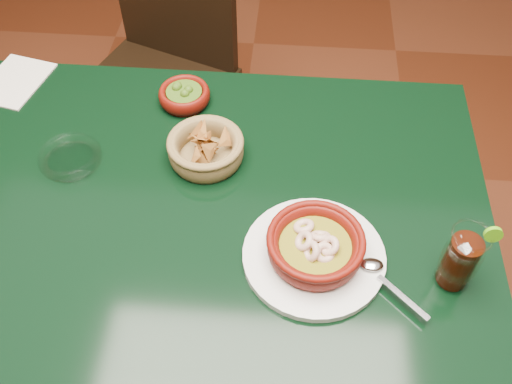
# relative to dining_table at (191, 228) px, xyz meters

# --- Properties ---
(ground) EXTENTS (7.00, 7.00, 0.00)m
(ground) POSITION_rel_dining_table_xyz_m (0.00, 0.00, -0.65)
(ground) COLOR #471C0C
(ground) RESTS_ON ground
(dining_table) EXTENTS (1.20, 0.80, 0.75)m
(dining_table) POSITION_rel_dining_table_xyz_m (0.00, 0.00, 0.00)
(dining_table) COLOR black
(dining_table) RESTS_ON ground
(dining_chair) EXTENTS (0.55, 0.55, 0.92)m
(dining_chair) POSITION_rel_dining_table_xyz_m (-0.22, 0.70, -0.14)
(dining_chair) COLOR black
(dining_chair) RESTS_ON ground
(shrimp_plate) EXTENTS (0.33, 0.26, 0.07)m
(shrimp_plate) POSITION_rel_dining_table_xyz_m (0.25, -0.12, 0.13)
(shrimp_plate) COLOR silver
(shrimp_plate) RESTS_ON dining_table
(chip_basket) EXTENTS (0.19, 0.19, 0.11)m
(chip_basket) POSITION_rel_dining_table_xyz_m (0.02, 0.11, 0.13)
(chip_basket) COLOR olive
(chip_basket) RESTS_ON dining_table
(guacamole_ramekin) EXTENTS (0.14, 0.14, 0.05)m
(guacamole_ramekin) POSITION_rel_dining_table_xyz_m (-0.05, 0.28, 0.12)
(guacamole_ramekin) COLOR #510B05
(guacamole_ramekin) RESTS_ON dining_table
(cola_drink) EXTENTS (0.14, 0.14, 0.16)m
(cola_drink) POSITION_rel_dining_table_xyz_m (0.50, -0.14, 0.17)
(cola_drink) COLOR white
(cola_drink) RESTS_ON dining_table
(glass_ashtray) EXTENTS (0.14, 0.14, 0.03)m
(glass_ashtray) POSITION_rel_dining_table_xyz_m (-0.26, 0.08, 0.11)
(glass_ashtray) COLOR white
(glass_ashtray) RESTS_ON dining_table
(paper_menu) EXTENTS (0.17, 0.20, 0.00)m
(paper_menu) POSITION_rel_dining_table_xyz_m (-0.47, 0.32, 0.10)
(paper_menu) COLOR beige
(paper_menu) RESTS_ON dining_table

